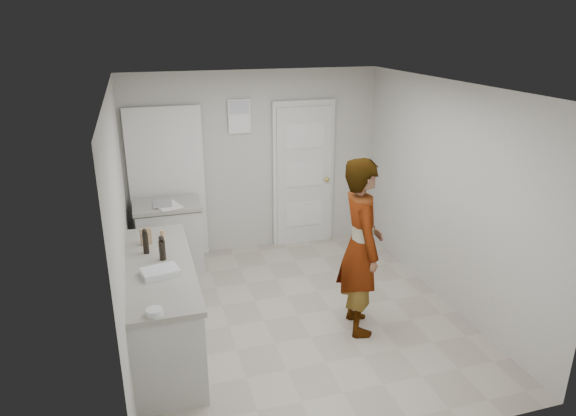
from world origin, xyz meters
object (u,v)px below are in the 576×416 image
object	(u,v)px
spice_jar	(163,234)
oil_cruet_b	(145,242)
person	(361,247)
cake_mix_box	(146,237)
baking_dish	(160,272)
egg_bowl	(154,312)
oil_cruet_a	(162,248)

from	to	relation	value
spice_jar	oil_cruet_b	distance (m)	0.42
person	cake_mix_box	world-z (taller)	person
baking_dish	egg_bowl	size ratio (longest dim) A/B	2.75
person	egg_bowl	distance (m)	2.19
spice_jar	cake_mix_box	bearing A→B (deg)	-139.04
oil_cruet_b	egg_bowl	world-z (taller)	oil_cruet_b
cake_mix_box	baking_dish	world-z (taller)	cake_mix_box
person	egg_bowl	xyz separation A→B (m)	(-2.07, -0.71, 0.02)
cake_mix_box	egg_bowl	bearing A→B (deg)	-104.74
oil_cruet_a	egg_bowl	size ratio (longest dim) A/B	1.92
oil_cruet_a	egg_bowl	bearing A→B (deg)	-97.41
baking_dish	oil_cruet_b	bearing A→B (deg)	101.32
person	oil_cruet_a	bearing A→B (deg)	90.28
cake_mix_box	oil_cruet_a	xyz separation A→B (m)	(0.14, -0.42, 0.03)
person	baking_dish	size ratio (longest dim) A/B	5.20
spice_jar	oil_cruet_b	xyz separation A→B (m)	(-0.18, -0.37, 0.09)
cake_mix_box	oil_cruet_a	size ratio (longest dim) A/B	0.70
person	oil_cruet_b	distance (m)	2.15
cake_mix_box	oil_cruet_b	bearing A→B (deg)	-107.18
person	baking_dish	xyz separation A→B (m)	(-1.99, -0.03, 0.02)
spice_jar	baking_dish	size ratio (longest dim) A/B	0.22
oil_cruet_b	person	bearing A→B (deg)	-12.98
person	egg_bowl	size ratio (longest dim) A/B	14.31
person	cake_mix_box	bearing A→B (deg)	79.99
cake_mix_box	oil_cruet_b	size ratio (longest dim) A/B	0.67
baking_dish	spice_jar	bearing A→B (deg)	84.86
oil_cruet_a	baking_dish	size ratio (longest dim) A/B	0.70
spice_jar	baking_dish	xyz separation A→B (m)	(-0.08, -0.88, -0.01)
cake_mix_box	person	bearing A→B (deg)	-33.74
cake_mix_box	oil_cruet_a	distance (m)	0.44
oil_cruet_b	cake_mix_box	bearing A→B (deg)	87.95
cake_mix_box	oil_cruet_a	world-z (taller)	oil_cruet_a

